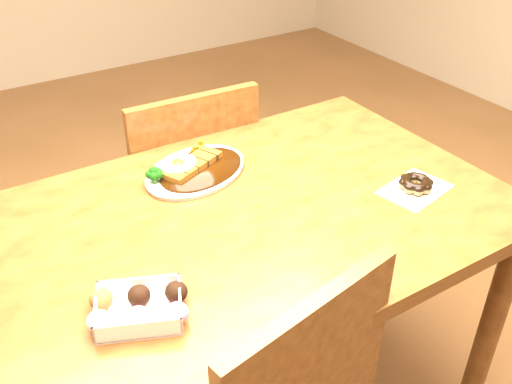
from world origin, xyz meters
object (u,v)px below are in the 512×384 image
pon_de_ring (416,184)px  chair_far (185,193)px  table (253,244)px  donut_box (139,307)px  katsu_curry_plate (193,169)px

pon_de_ring → chair_far: bearing=115.3°
table → pon_de_ring: pon_de_ring is taller
donut_box → pon_de_ring: donut_box is taller
katsu_curry_plate → pon_de_ring: (0.43, -0.36, 0.00)m
chair_far → pon_de_ring: bearing=118.0°
table → katsu_curry_plate: bearing=100.7°
pon_de_ring → table: bearing=160.5°
katsu_curry_plate → pon_de_ring: size_ratio=1.77×
katsu_curry_plate → pon_de_ring: bearing=-39.9°
chair_far → table: bearing=85.6°
chair_far → katsu_curry_plate: chair_far is taller
chair_far → donut_box: chair_far is taller
table → chair_far: chair_far is taller
table → pon_de_ring: size_ratio=6.28×
chair_far → katsu_curry_plate: 0.44m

